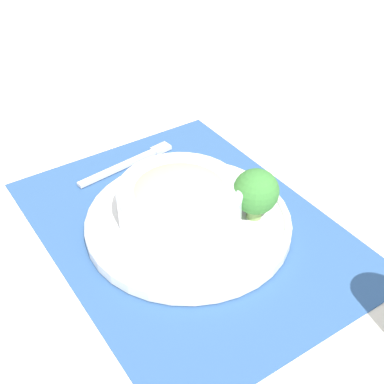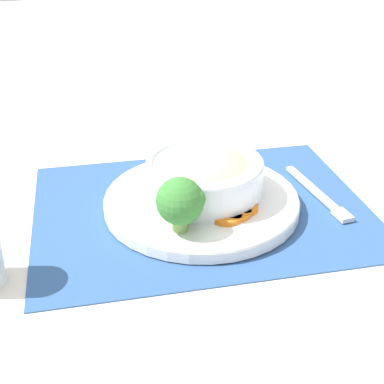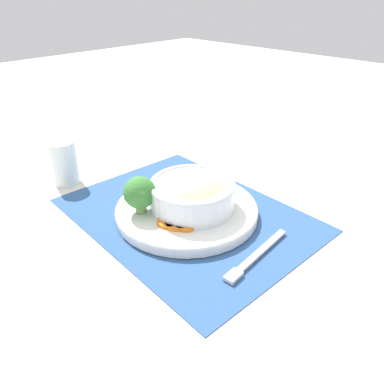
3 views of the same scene
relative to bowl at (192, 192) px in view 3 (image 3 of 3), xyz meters
name	(u,v)px [view 3 (image 3 of 3)]	position (x,y,z in m)	size (l,w,h in m)	color
ground_plane	(187,215)	(0.01, 0.01, -0.05)	(4.00, 4.00, 0.00)	beige
placemat	(187,214)	(0.01, 0.01, -0.05)	(0.53, 0.41, 0.00)	#2D5184
plate	(187,209)	(0.01, 0.01, -0.04)	(0.30, 0.30, 0.02)	white
bowl	(192,192)	(0.00, 0.00, 0.00)	(0.18, 0.18, 0.07)	silver
broccoli_floret	(140,193)	(0.06, 0.09, 0.01)	(0.07, 0.07, 0.08)	#759E51
carrot_slice_near	(169,221)	(-0.01, 0.08, -0.03)	(0.05, 0.05, 0.01)	orange
carrot_slice_middle	(177,223)	(-0.03, 0.07, -0.03)	(0.05, 0.05, 0.01)	orange
carrot_slice_far	(186,224)	(-0.04, 0.06, -0.03)	(0.05, 0.05, 0.01)	orange
water_glass	(65,165)	(0.32, 0.11, -0.01)	(0.06, 0.06, 0.11)	silver
fork	(252,259)	(-0.18, 0.04, -0.05)	(0.03, 0.18, 0.01)	silver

